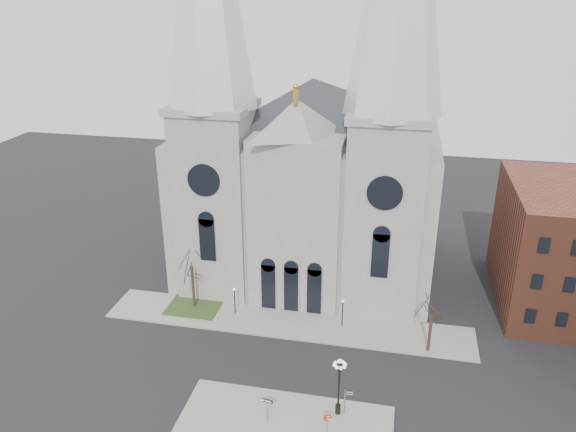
% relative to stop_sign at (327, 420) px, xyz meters
% --- Properties ---
extents(ground, '(160.00, 160.00, 0.00)m').
position_rel_stop_sign_xyz_m(ground, '(-6.67, 4.57, -1.84)').
color(ground, black).
rests_on(ground, ground).
extents(sidewalk_far, '(40.00, 6.00, 0.14)m').
position_rel_stop_sign_xyz_m(sidewalk_far, '(-6.67, 15.57, -1.77)').
color(sidewalk_far, gray).
rests_on(sidewalk_far, ground).
extents(grass_patch, '(6.00, 5.00, 0.18)m').
position_rel_stop_sign_xyz_m(grass_patch, '(-17.67, 16.57, -1.75)').
color(grass_patch, '#2D431C').
rests_on(grass_patch, ground).
extents(cathedral, '(33.00, 26.66, 54.00)m').
position_rel_stop_sign_xyz_m(cathedral, '(-6.67, 27.43, 16.64)').
color(cathedral, gray).
rests_on(cathedral, ground).
extents(bg_building_brick, '(14.00, 18.00, 14.00)m').
position_rel_stop_sign_xyz_m(bg_building_brick, '(23.33, 26.57, 5.16)').
color(bg_building_brick, brown).
rests_on(bg_building_brick, ground).
extents(tree_left, '(3.20, 3.20, 7.50)m').
position_rel_stop_sign_xyz_m(tree_left, '(-17.67, 16.57, 3.74)').
color(tree_left, black).
rests_on(tree_left, ground).
extents(tree_right, '(3.20, 3.20, 6.00)m').
position_rel_stop_sign_xyz_m(tree_right, '(8.33, 13.57, 2.63)').
color(tree_right, black).
rests_on(tree_right, ground).
extents(ped_lamp_left, '(0.32, 0.32, 3.26)m').
position_rel_stop_sign_xyz_m(ped_lamp_left, '(-12.67, 16.07, 0.49)').
color(ped_lamp_left, black).
rests_on(ped_lamp_left, sidewalk_far).
extents(ped_lamp_right, '(0.32, 0.32, 3.26)m').
position_rel_stop_sign_xyz_m(ped_lamp_right, '(-0.67, 16.07, 0.49)').
color(ped_lamp_right, black).
rests_on(ped_lamp_right, sidewalk_far).
extents(stop_sign, '(0.86, 0.09, 2.37)m').
position_rel_stop_sign_xyz_m(stop_sign, '(0.00, 0.00, 0.00)').
color(stop_sign, slate).
rests_on(stop_sign, sidewalk_near).
extents(globe_lamp, '(1.53, 1.53, 5.63)m').
position_rel_stop_sign_xyz_m(globe_lamp, '(0.55, 2.81, 1.83)').
color(globe_lamp, black).
rests_on(globe_lamp, sidewalk_near).
extents(one_way_sign, '(1.03, 0.22, 2.38)m').
position_rel_stop_sign_xyz_m(one_way_sign, '(-5.18, 0.72, -0.11)').
color(one_way_sign, slate).
rests_on(one_way_sign, sidewalk_near).
extents(street_name_sign, '(0.80, 0.17, 2.51)m').
position_rel_stop_sign_xyz_m(street_name_sign, '(1.17, 2.87, -0.24)').
color(street_name_sign, slate).
rests_on(street_name_sign, sidewalk_near).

